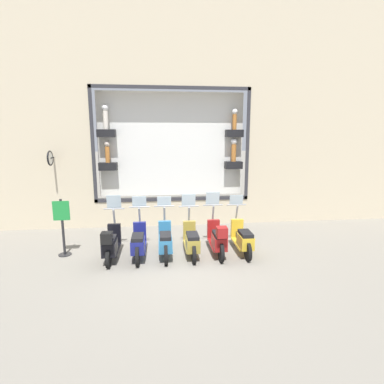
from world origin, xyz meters
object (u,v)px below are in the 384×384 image
Objects in this scene: scooter_navy_4 at (139,243)px; scooter_olive_2 at (192,241)px; scooter_teal_3 at (165,241)px; scooter_black_5 at (111,244)px; scooter_yellow_0 at (243,239)px; scooter_red_1 at (218,239)px; shop_sign_post at (63,225)px.

scooter_olive_2 is at bearing -90.07° from scooter_navy_4.
scooter_black_5 is (-0.07, 1.48, 0.02)m from scooter_teal_3.
scooter_teal_3 is at bearing -89.95° from scooter_navy_4.
scooter_olive_2 is (0.00, 1.48, -0.00)m from scooter_yellow_0.
scooter_navy_4 is (0.00, 2.97, 0.01)m from scooter_yellow_0.
scooter_red_1 is (-0.05, 0.74, 0.05)m from scooter_yellow_0.
scooter_teal_3 is at bearing 87.81° from scooter_red_1.
scooter_olive_2 is 1.48m from scooter_navy_4.
scooter_yellow_0 is at bearing -85.83° from scooter_red_1.
scooter_teal_3 is at bearing 89.80° from scooter_olive_2.
scooter_black_5 is at bearing 91.69° from scooter_olive_2.
scooter_navy_4 is 0.75m from scooter_black_5.
scooter_black_5 is 1.10× the size of shop_sign_post.
scooter_navy_4 is 1.01× the size of scooter_black_5.
shop_sign_post is at bearing 81.81° from scooter_teal_3.
scooter_yellow_0 is 2.97m from scooter_navy_4.
scooter_navy_4 reaches higher than scooter_teal_3.
scooter_black_5 reaches higher than scooter_yellow_0.
scooter_olive_2 reaches higher than scooter_navy_4.
shop_sign_post is at bearing 83.43° from scooter_olive_2.
shop_sign_post reaches higher than scooter_teal_3.
scooter_navy_4 reaches higher than scooter_yellow_0.
scooter_red_1 is 1.01× the size of scooter_black_5.
scooter_teal_3 is at bearing -98.19° from shop_sign_post.
shop_sign_post is (0.42, 5.09, 0.45)m from scooter_yellow_0.
scooter_olive_2 is at bearing -90.20° from scooter_teal_3.
scooter_navy_4 is (0.00, 1.48, 0.01)m from scooter_olive_2.
shop_sign_post is (0.41, 2.13, 0.44)m from scooter_navy_4.
scooter_red_1 is at bearing -92.19° from scooter_teal_3.
scooter_olive_2 reaches higher than scooter_yellow_0.
scooter_olive_2 is at bearing -96.57° from shop_sign_post.
scooter_navy_4 is 1.10× the size of shop_sign_post.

